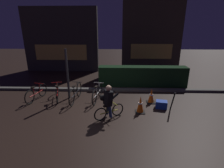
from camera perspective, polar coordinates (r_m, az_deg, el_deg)
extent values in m
plane|color=black|center=(6.74, -1.88, -8.88)|extent=(40.00, 40.00, 0.00)
cube|color=#56544F|center=(8.73, -0.97, -1.90)|extent=(12.00, 0.24, 0.12)
cube|color=black|center=(9.53, 10.16, 2.61)|extent=(4.80, 0.70, 1.09)
cube|color=#383330|center=(13.16, -16.75, 13.98)|extent=(5.31, 0.50, 4.49)
cube|color=#E5B751|center=(12.98, -16.77, 10.17)|extent=(3.72, 0.04, 1.10)
cube|color=#42382D|center=(13.44, 13.21, 15.31)|extent=(4.39, 0.50, 4.94)
cube|color=#E5B751|center=(13.27, 13.09, 10.63)|extent=(3.07, 0.04, 1.10)
cylinder|color=#2D2D33|center=(7.76, -14.77, 3.13)|extent=(0.10, 0.10, 2.25)
torus|color=black|center=(8.64, -22.31, -1.82)|extent=(0.16, 0.61, 0.62)
torus|color=black|center=(7.96, -25.98, -4.01)|extent=(0.16, 0.61, 0.62)
cylinder|color=#B21919|center=(8.29, -24.07, -2.87)|extent=(0.21, 0.91, 0.04)
cylinder|color=#B21919|center=(8.12, -24.88, -2.13)|extent=(0.03, 0.03, 0.34)
cube|color=black|center=(8.07, -25.04, -0.99)|extent=(0.14, 0.22, 0.05)
cylinder|color=#B21919|center=(8.42, -23.25, -1.05)|extent=(0.03, 0.03, 0.39)
cylinder|color=#B21919|center=(8.36, -23.41, 0.20)|extent=(0.46, 0.11, 0.02)
torus|color=black|center=(8.50, -17.84, -1.58)|extent=(0.23, 0.61, 0.63)
torus|color=black|center=(7.62, -18.04, -3.91)|extent=(0.23, 0.61, 0.63)
cylinder|color=#B21919|center=(8.06, -17.94, -2.68)|extent=(0.31, 0.90, 0.04)
cylinder|color=#B21919|center=(7.85, -18.10, -1.90)|extent=(0.03, 0.03, 0.35)
cube|color=black|center=(7.79, -18.22, -0.69)|extent=(0.15, 0.22, 0.05)
cylinder|color=#B21919|center=(8.24, -18.02, -0.77)|extent=(0.03, 0.03, 0.39)
cylinder|color=#B21919|center=(8.18, -18.15, 0.53)|extent=(0.45, 0.16, 0.02)
torus|color=black|center=(8.10, -11.05, -1.76)|extent=(0.10, 0.69, 0.69)
torus|color=black|center=(7.19, -13.41, -4.57)|extent=(0.10, 0.69, 0.69)
cylinder|color=black|center=(7.64, -12.16, -3.08)|extent=(0.11, 1.03, 0.04)
cylinder|color=black|center=(7.42, -12.68, -2.19)|extent=(0.03, 0.03, 0.39)
cube|color=black|center=(7.35, -12.79, -0.78)|extent=(0.11, 0.21, 0.05)
cylinder|color=black|center=(7.82, -11.63, -0.84)|extent=(0.03, 0.03, 0.44)
cylinder|color=black|center=(7.76, -11.74, 0.68)|extent=(0.46, 0.06, 0.02)
torus|color=black|center=(7.98, -3.98, -1.89)|extent=(0.15, 0.66, 0.66)
torus|color=black|center=(7.10, -5.98, -4.58)|extent=(0.15, 0.66, 0.66)
cylinder|color=silver|center=(7.54, -4.92, -3.15)|extent=(0.19, 0.97, 0.04)
cylinder|color=silver|center=(7.32, -5.32, -2.30)|extent=(0.03, 0.03, 0.37)
cube|color=black|center=(7.26, -5.36, -0.94)|extent=(0.13, 0.21, 0.05)
cylinder|color=silver|center=(7.71, -4.43, -1.00)|extent=(0.03, 0.03, 0.41)
cylinder|color=silver|center=(7.65, -4.46, 0.46)|extent=(0.46, 0.10, 0.02)
cube|color=black|center=(6.70, 9.38, -9.21)|extent=(0.36, 0.36, 0.03)
cone|color=#EA560F|center=(6.55, 9.53, -6.66)|extent=(0.26, 0.26, 0.63)
cylinder|color=white|center=(6.54, 9.54, -6.41)|extent=(0.16, 0.16, 0.05)
cube|color=black|center=(7.60, 12.91, -5.98)|extent=(0.36, 0.36, 0.03)
cone|color=#EA560F|center=(7.47, 13.08, -3.76)|extent=(0.26, 0.26, 0.61)
cylinder|color=white|center=(7.46, 13.09, -3.54)|extent=(0.16, 0.16, 0.05)
cube|color=#193DB7|center=(7.16, 16.27, -6.63)|extent=(0.50, 0.40, 0.30)
torus|color=black|center=(6.28, 1.91, -8.60)|extent=(0.44, 0.29, 0.48)
torus|color=black|center=(5.98, -3.93, -10.11)|extent=(0.44, 0.29, 0.48)
cylinder|color=gold|center=(6.12, -0.93, -9.35)|extent=(0.62, 0.40, 0.04)
cylinder|color=gold|center=(6.01, -1.98, -8.50)|extent=(0.03, 0.03, 0.26)
cube|color=black|center=(5.95, -1.99, -7.37)|extent=(0.22, 0.19, 0.05)
cylinder|color=gold|center=(6.14, 0.66, -7.70)|extent=(0.03, 0.03, 0.30)
cylinder|color=gold|center=(6.07, 0.66, -6.45)|extent=(0.26, 0.40, 0.02)
cylinder|color=navy|center=(6.16, -1.55, -8.52)|extent=(0.20, 0.23, 0.42)
cylinder|color=navy|center=(6.01, -0.64, -9.28)|extent=(0.20, 0.23, 0.42)
cube|color=black|center=(5.87, -1.30, -4.73)|extent=(0.39, 0.41, 0.54)
sphere|color=tan|center=(5.74, -1.15, -1.39)|extent=(0.20, 0.20, 0.20)
cylinder|color=black|center=(6.02, -0.77, -3.58)|extent=(0.38, 0.28, 0.29)
cylinder|color=black|center=(5.80, 0.58, -4.48)|extent=(0.38, 0.28, 0.29)
ellipsoid|color=black|center=(6.02, -2.71, -4.63)|extent=(0.36, 0.30, 0.24)
cylinder|color=black|center=(6.94, 19.73, -5.47)|extent=(0.07, 0.32, 0.82)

